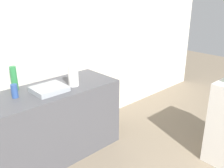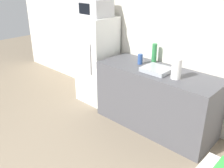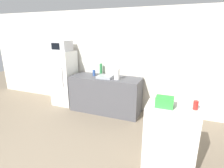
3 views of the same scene
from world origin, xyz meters
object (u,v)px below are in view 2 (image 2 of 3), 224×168
bottle_tall (154,53)px  bottle_short (140,59)px  paper_towel_roll (176,69)px  refrigerator (97,60)px  microwave (96,8)px

bottle_tall → bottle_short: size_ratio=1.88×
bottle_tall → paper_towel_roll: bearing=-31.4°
refrigerator → bottle_short: bearing=-0.3°
bottle_short → paper_towel_roll: bearing=-11.4°
microwave → bottle_tall: bearing=11.7°
refrigerator → bottle_short: refrigerator is taller
paper_towel_roll → microwave: bearing=175.1°
refrigerator → microwave: 0.91m
refrigerator → paper_towel_roll: bearing=-5.0°
microwave → paper_towel_roll: (1.65, -0.14, -0.61)m
bottle_short → refrigerator: bearing=179.7°
refrigerator → paper_towel_roll: 1.68m
bottle_short → paper_towel_roll: (0.69, -0.14, 0.06)m
refrigerator → bottle_tall: refrigerator is taller
refrigerator → microwave: size_ratio=3.34×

